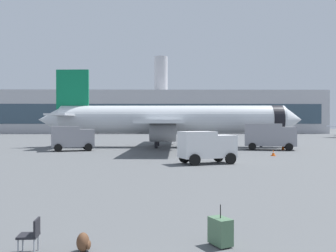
{
  "coord_description": "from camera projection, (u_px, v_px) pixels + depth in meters",
  "views": [
    {
      "loc": [
        0.08,
        -5.19,
        3.27
      ],
      "look_at": [
        0.51,
        27.12,
        3.0
      ],
      "focal_mm": 39.94,
      "sensor_mm": 36.0,
      "label": 1
    }
  ],
  "objects": [
    {
      "name": "fuel_truck",
      "position": [
        269.0,
        135.0,
        45.27
      ],
      "size": [
        6.39,
        3.82,
        3.2
      ],
      "color": "gray",
      "rests_on": "ground"
    },
    {
      "name": "airplane_at_gate",
      "position": [
        170.0,
        120.0,
        50.41
      ],
      "size": [
        35.7,
        32.15,
        10.5
      ],
      "color": "silver",
      "rests_on": "ground"
    },
    {
      "name": "traveller_backpack",
      "position": [
        84.0,
        242.0,
        9.47
      ],
      "size": [
        0.36,
        0.4,
        0.48
      ],
      "color": "brown",
      "rests_on": "ground"
    },
    {
      "name": "gate_chair",
      "position": [
        31.0,
        233.0,
        9.35
      ],
      "size": [
        0.51,
        0.51,
        0.86
      ],
      "color": "black",
      "rests_on": "ground"
    },
    {
      "name": "safety_cone_near",
      "position": [
        273.0,
        153.0,
        36.93
      ],
      "size": [
        0.44,
        0.44,
        0.6
      ],
      "color": "#F2590C",
      "rests_on": "ground"
    },
    {
      "name": "rolling_suitcase",
      "position": [
        220.0,
        231.0,
        9.91
      ],
      "size": [
        0.64,
        0.75,
        1.1
      ],
      "color": "#476B4C",
      "rests_on": "ground"
    },
    {
      "name": "safety_cone_mid",
      "position": [
        283.0,
        147.0,
        45.17
      ],
      "size": [
        0.44,
        0.44,
        0.78
      ],
      "color": "#F2590C",
      "rests_on": "ground"
    },
    {
      "name": "service_truck",
      "position": [
        72.0,
        137.0,
        43.61
      ],
      "size": [
        5.24,
        3.7,
        2.9
      ],
      "color": "gray",
      "rests_on": "ground"
    },
    {
      "name": "cargo_van",
      "position": [
        206.0,
        146.0,
        29.84
      ],
      "size": [
        4.81,
        3.47,
        2.6
      ],
      "color": "white",
      "rests_on": "ground"
    },
    {
      "name": "terminal_building",
      "position": [
        160.0,
        112.0,
        124.41
      ],
      "size": [
        103.37,
        23.47,
        25.35
      ],
      "color": "#B2B2B7",
      "rests_on": "ground"
    }
  ]
}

